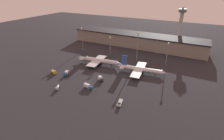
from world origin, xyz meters
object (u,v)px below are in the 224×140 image
object	(u,v)px
service_vehicle_1	(54,72)
service_vehicle_3	(66,73)
service_vehicle_5	(57,88)
control_tower	(181,23)
airplane_0	(98,61)
service_vehicle_2	(101,79)
airplane_1	(140,69)
service_vehicle_0	(88,86)
service_vehicle_4	(120,103)

from	to	relation	value
service_vehicle_1	service_vehicle_3	bearing A→B (deg)	36.76
service_vehicle_5	control_tower	distance (m)	170.61
service_vehicle_3	service_vehicle_5	xyz separation A→B (m)	(9.31, -20.25, -0.36)
airplane_0	service_vehicle_2	xyz separation A→B (m)	(18.61, -26.99, -1.67)
service_vehicle_3	airplane_1	bearing A→B (deg)	104.72
airplane_0	airplane_1	bearing A→B (deg)	-5.47
service_vehicle_1	service_vehicle_5	size ratio (longest dim) A/B	1.28
service_vehicle_0	service_vehicle_1	bearing A→B (deg)	-179.99
control_tower	service_vehicle_1	bearing A→B (deg)	-119.14
airplane_1	service_vehicle_2	world-z (taller)	airplane_1
service_vehicle_0	service_vehicle_4	world-z (taller)	service_vehicle_0
service_vehicle_2	control_tower	bearing A→B (deg)	108.59
service_vehicle_4	service_vehicle_5	world-z (taller)	service_vehicle_5
service_vehicle_2	service_vehicle_4	size ratio (longest dim) A/B	0.73
airplane_1	service_vehicle_0	bearing A→B (deg)	-127.86
service_vehicle_1	service_vehicle_2	world-z (taller)	service_vehicle_2
control_tower	service_vehicle_3	bearing A→B (deg)	-116.04
airplane_0	airplane_1	xyz separation A→B (m)	(41.27, 1.18, -0.42)
service_vehicle_3	control_tower	world-z (taller)	control_tower
airplane_0	service_vehicle_4	size ratio (longest dim) A/B	5.85
airplane_0	service_vehicle_1	distance (m)	41.86
service_vehicle_2	service_vehicle_3	size ratio (longest dim) A/B	0.91
airplane_0	service_vehicle_4	xyz separation A→B (m)	(45.15, -47.63, -2.41)
service_vehicle_3	service_vehicle_4	bearing A→B (deg)	57.33
airplane_0	service_vehicle_2	size ratio (longest dim) A/B	8.03
service_vehicle_2	service_vehicle_4	xyz separation A→B (m)	(26.54, -20.64, -0.74)
airplane_1	service_vehicle_5	xyz separation A→B (m)	(-43.71, -53.44, -1.69)
airplane_0	service_vehicle_0	xyz separation A→B (m)	(16.30, -40.78, -1.80)
service_vehicle_2	service_vehicle_5	xyz separation A→B (m)	(-21.04, -25.28, -0.44)
service_vehicle_0	service_vehicle_2	xyz separation A→B (m)	(2.31, 13.79, 0.12)
airplane_1	service_vehicle_1	bearing A→B (deg)	-157.70
service_vehicle_2	control_tower	distance (m)	140.39
service_vehicle_1	control_tower	bearing A→B (deg)	82.73
service_vehicle_4	service_vehicle_5	distance (m)	47.81
service_vehicle_2	service_vehicle_5	size ratio (longest dim) A/B	1.20
service_vehicle_4	service_vehicle_3	bearing A→B (deg)	-116.87
service_vehicle_4	control_tower	world-z (taller)	control_tower
airplane_0	control_tower	distance (m)	122.07
service_vehicle_1	service_vehicle_3	size ratio (longest dim) A/B	0.98
service_vehicle_0	service_vehicle_5	bearing A→B (deg)	-140.08
airplane_0	service_vehicle_1	bearing A→B (deg)	-130.32
airplane_0	service_vehicle_5	xyz separation A→B (m)	(-2.44, -52.27, -2.11)
airplane_0	service_vehicle_2	distance (m)	32.82
service_vehicle_5	service_vehicle_0	bearing A→B (deg)	89.91
service_vehicle_0	control_tower	distance (m)	154.13
service_vehicle_0	control_tower	bearing A→B (deg)	83.37
service_vehicle_5	control_tower	size ratio (longest dim) A/B	0.10
service_vehicle_2	service_vehicle_0	bearing A→B (deg)	-65.31
service_vehicle_5	control_tower	bearing A→B (deg)	128.23
airplane_0	service_vehicle_0	size ratio (longest dim) A/B	5.74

